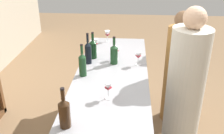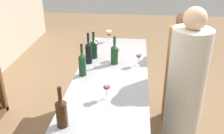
% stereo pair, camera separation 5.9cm
% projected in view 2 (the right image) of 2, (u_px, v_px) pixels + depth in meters
% --- Properties ---
extents(bar_counter, '(2.03, 0.72, 0.93)m').
position_uv_depth(bar_counter, '(112.00, 109.00, 2.86)').
color(bar_counter, slate).
rests_on(bar_counter, ground).
extents(wine_bottle_leftmost_amber_brown, '(0.08, 0.08, 0.31)m').
position_uv_depth(wine_bottle_leftmost_amber_brown, '(62.00, 112.00, 1.82)').
color(wine_bottle_leftmost_amber_brown, '#331E0F').
rests_on(wine_bottle_leftmost_amber_brown, bar_counter).
extents(wine_bottle_second_left_olive_green, '(0.07, 0.07, 0.33)m').
position_uv_depth(wine_bottle_second_left_olive_green, '(82.00, 64.00, 2.53)').
color(wine_bottle_second_left_olive_green, '#193D1E').
rests_on(wine_bottle_second_left_olive_green, bar_counter).
extents(wine_bottle_center_near_black, '(0.07, 0.07, 0.34)m').
position_uv_depth(wine_bottle_center_near_black, '(89.00, 52.00, 2.79)').
color(wine_bottle_center_near_black, black).
rests_on(wine_bottle_center_near_black, bar_counter).
extents(wine_bottle_second_right_olive_green, '(0.08, 0.08, 0.30)m').
position_uv_depth(wine_bottle_second_right_olive_green, '(114.00, 54.00, 2.78)').
color(wine_bottle_second_right_olive_green, '#193D1E').
rests_on(wine_bottle_second_right_olive_green, bar_counter).
extents(wine_bottle_rightmost_dark_green, '(0.08, 0.08, 0.30)m').
position_uv_depth(wine_bottle_rightmost_dark_green, '(94.00, 48.00, 2.92)').
color(wine_bottle_rightmost_dark_green, black).
rests_on(wine_bottle_rightmost_dark_green, bar_counter).
extents(wine_glass_near_left, '(0.07, 0.07, 0.15)m').
position_uv_depth(wine_glass_near_left, '(139.00, 56.00, 2.75)').
color(wine_glass_near_left, white).
rests_on(wine_glass_near_left, bar_counter).
extents(wine_glass_near_center, '(0.07, 0.07, 0.15)m').
position_uv_depth(wine_glass_near_center, '(117.00, 50.00, 2.88)').
color(wine_glass_near_center, white).
rests_on(wine_glass_near_center, bar_counter).
extents(wine_glass_near_right, '(0.07, 0.07, 0.15)m').
position_uv_depth(wine_glass_near_right, '(107.00, 87.00, 2.15)').
color(wine_glass_near_right, white).
rests_on(wine_glass_near_right, bar_counter).
extents(wine_glass_far_left, '(0.07, 0.07, 0.15)m').
position_uv_depth(wine_glass_far_left, '(109.00, 34.00, 3.41)').
color(wine_glass_far_left, white).
rests_on(wine_glass_far_left, bar_counter).
extents(wine_glass_far_center, '(0.06, 0.06, 0.17)m').
position_uv_depth(wine_glass_far_center, '(97.00, 43.00, 3.07)').
color(wine_glass_far_center, white).
rests_on(wine_glass_far_center, bar_counter).
extents(person_left_guest, '(0.36, 0.36, 1.44)m').
position_uv_depth(person_left_guest, '(178.00, 74.00, 3.20)').
color(person_left_guest, '#9E6B33').
rests_on(person_left_guest, ground).
extents(person_center_guest, '(0.48, 0.48, 1.62)m').
position_uv_depth(person_center_guest, '(185.00, 94.00, 2.61)').
color(person_center_guest, beige).
rests_on(person_center_guest, ground).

